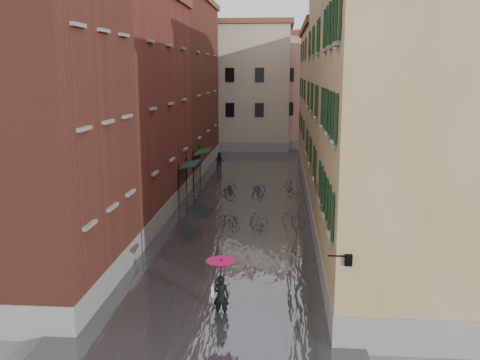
% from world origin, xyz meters
% --- Properties ---
extents(ground, '(120.00, 120.00, 0.00)m').
position_xyz_m(ground, '(0.00, 0.00, 0.00)').
color(ground, '#505052').
rests_on(ground, ground).
extents(floodwater, '(10.00, 60.00, 0.20)m').
position_xyz_m(floodwater, '(0.00, 13.00, 0.10)').
color(floodwater, '#4C5054').
rests_on(floodwater, ground).
extents(building_left_near, '(6.00, 8.00, 13.00)m').
position_xyz_m(building_left_near, '(-7.00, -2.00, 6.50)').
color(building_left_near, brown).
rests_on(building_left_near, ground).
extents(building_left_mid, '(6.00, 14.00, 12.50)m').
position_xyz_m(building_left_mid, '(-7.00, 9.00, 6.25)').
color(building_left_mid, brown).
rests_on(building_left_mid, ground).
extents(building_left_far, '(6.00, 16.00, 14.00)m').
position_xyz_m(building_left_far, '(-7.00, 24.00, 7.00)').
color(building_left_far, brown).
rests_on(building_left_far, ground).
extents(building_right_near, '(6.00, 8.00, 11.50)m').
position_xyz_m(building_right_near, '(7.00, -2.00, 5.75)').
color(building_right_near, olive).
rests_on(building_right_near, ground).
extents(building_right_mid, '(6.00, 14.00, 13.00)m').
position_xyz_m(building_right_mid, '(7.00, 9.00, 6.50)').
color(building_right_mid, '#A08260').
rests_on(building_right_mid, ground).
extents(building_right_far, '(6.00, 16.00, 11.50)m').
position_xyz_m(building_right_far, '(7.00, 24.00, 5.75)').
color(building_right_far, olive).
rests_on(building_right_far, ground).
extents(building_end_cream, '(12.00, 9.00, 13.00)m').
position_xyz_m(building_end_cream, '(-3.00, 38.00, 6.50)').
color(building_end_cream, '#B1A48D').
rests_on(building_end_cream, ground).
extents(building_end_pink, '(10.00, 9.00, 12.00)m').
position_xyz_m(building_end_pink, '(6.00, 40.00, 6.00)').
color(building_end_pink, tan).
rests_on(building_end_pink, ground).
extents(awning_near, '(1.09, 2.81, 2.80)m').
position_xyz_m(awning_near, '(-3.49, 12.15, 2.46)').
color(awning_near, '#163121').
rests_on(awning_near, ground).
extents(awning_far, '(1.09, 3.22, 2.80)m').
position_xyz_m(awning_far, '(-3.48, 17.81, 2.47)').
color(awning_far, '#163121').
rests_on(awning_far, ground).
extents(wall_lantern, '(0.71, 0.22, 0.35)m').
position_xyz_m(wall_lantern, '(4.33, -6.00, 3.01)').
color(wall_lantern, black).
rests_on(wall_lantern, ground).
extents(window_planters, '(0.59, 5.70, 0.84)m').
position_xyz_m(window_planters, '(4.12, 0.53, 3.51)').
color(window_planters, brown).
rests_on(window_planters, ground).
extents(pedestrian_main, '(1.06, 1.06, 2.06)m').
position_xyz_m(pedestrian_main, '(0.35, -3.84, 1.34)').
color(pedestrian_main, black).
rests_on(pedestrian_main, ground).
extents(pedestrian_far, '(0.84, 0.69, 1.59)m').
position_xyz_m(pedestrian_far, '(-2.92, 23.71, 0.80)').
color(pedestrian_far, black).
rests_on(pedestrian_far, ground).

